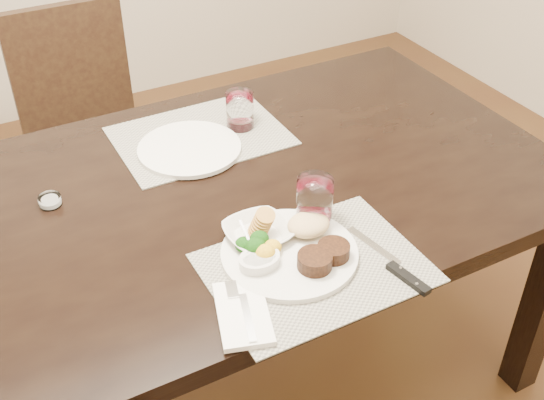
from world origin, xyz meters
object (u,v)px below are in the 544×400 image
dinner_plate (296,248)px  steak_knife (399,270)px  chair_far (85,121)px  far_plate (189,149)px  wine_glass_near (314,203)px  cracker_bowl (258,233)px

dinner_plate → steak_knife: 0.23m
chair_far → dinner_plate: 1.28m
steak_knife → dinner_plate: bearing=127.2°
dinner_plate → far_plate: bearing=89.8°
chair_far → dinner_plate: size_ratio=2.98×
far_plate → chair_far: bearing=99.1°
wine_glass_near → steak_knife: bearing=-73.7°
wine_glass_near → far_plate: (-0.14, 0.42, -0.05)m
dinner_plate → cracker_bowl: (-0.05, 0.08, 0.00)m
chair_far → dinner_plate: bearing=-82.7°
dinner_plate → wine_glass_near: bearing=36.0°
chair_far → steak_knife: 1.46m
chair_far → cracker_bowl: 1.19m
chair_far → cracker_bowl: (0.11, -1.16, 0.27)m
wine_glass_near → chair_far: bearing=102.5°
dinner_plate → cracker_bowl: cracker_bowl is taller
chair_far → cracker_bowl: size_ratio=6.03×
steak_knife → cracker_bowl: cracker_bowl is taller
cracker_bowl → steak_knife: bearing=-47.7°
dinner_plate → far_plate: 0.51m
dinner_plate → steak_knife: bearing=-47.8°
cracker_bowl → chair_far: bearing=95.4°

